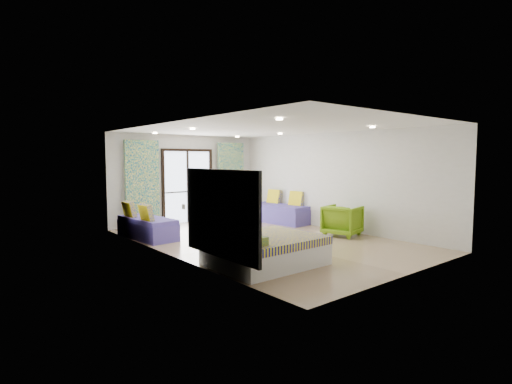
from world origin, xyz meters
TOP-DOWN VIEW (x-y plane):
  - floor at (0.00, 0.00)m, footprint 5.00×7.50m
  - ceiling at (0.00, 0.00)m, footprint 5.00×7.50m
  - wall_back at (0.00, 3.75)m, footprint 5.00×0.01m
  - wall_front at (0.00, -3.75)m, footprint 5.00×0.01m
  - wall_left at (-2.50, 0.00)m, footprint 0.01×7.50m
  - wall_right at (2.50, 0.00)m, footprint 0.01×7.50m
  - balcony_door at (0.00, 3.72)m, footprint 1.76×0.08m
  - balcony_rail at (0.00, 3.73)m, footprint 1.52×0.03m
  - curtain_left at (-1.55, 3.57)m, footprint 1.00×0.10m
  - curtain_right at (1.55, 3.57)m, footprint 1.00×0.10m
  - downlight_a at (-1.40, -2.00)m, footprint 0.12×0.12m
  - downlight_b at (1.40, -2.00)m, footprint 0.12×0.12m
  - downlight_c at (-1.40, 1.00)m, footprint 0.12×0.12m
  - downlight_d at (1.40, 1.00)m, footprint 0.12×0.12m
  - downlight_e at (-1.40, 3.00)m, footprint 0.12×0.12m
  - downlight_f at (1.40, 3.00)m, footprint 0.12×0.12m
  - headboard at (-2.46, -1.69)m, footprint 0.06×2.10m
  - switch_plate at (-2.47, -0.44)m, footprint 0.02×0.10m
  - bed at (-1.48, -1.69)m, footprint 1.95×1.59m
  - daybed_left at (-2.12, 2.06)m, footprint 0.86×1.90m
  - daybed_right at (2.12, 1.79)m, footprint 0.94×2.06m
  - coffee_table at (-0.20, 2.45)m, footprint 0.60×0.60m
  - vase at (-0.21, 2.44)m, footprint 0.21×0.21m
  - armchair at (1.91, -0.82)m, footprint 0.97×1.01m

SIDE VIEW (x-z plane):
  - floor at x=0.00m, z-range -0.01..0.01m
  - bed at x=-1.48m, z-range -0.05..0.62m
  - daybed_left at x=-2.12m, z-range -0.17..0.74m
  - daybed_right at x=2.12m, z-range -0.19..0.80m
  - coffee_table at x=-0.20m, z-range 0.01..0.70m
  - armchair at x=1.91m, z-range 0.00..0.86m
  - vase at x=-0.21m, z-range 0.40..0.57m
  - balcony_rail at x=0.00m, z-range 0.93..0.97m
  - headboard at x=-2.46m, z-range 0.30..1.80m
  - switch_plate at x=-2.47m, z-range 1.00..1.10m
  - curtain_left at x=-1.55m, z-range 0.00..2.50m
  - curtain_right at x=1.55m, z-range 0.00..2.50m
  - balcony_door at x=0.00m, z-range 0.12..2.40m
  - wall_back at x=0.00m, z-range 0.00..2.70m
  - wall_front at x=0.00m, z-range 0.00..2.70m
  - wall_left at x=-2.50m, z-range 0.00..2.70m
  - wall_right at x=2.50m, z-range 0.00..2.70m
  - downlight_a at x=-1.40m, z-range 2.66..2.68m
  - downlight_b at x=1.40m, z-range 2.66..2.68m
  - downlight_c at x=-1.40m, z-range 2.66..2.68m
  - downlight_d at x=1.40m, z-range 2.66..2.68m
  - downlight_e at x=-1.40m, z-range 2.66..2.68m
  - downlight_f at x=1.40m, z-range 2.66..2.68m
  - ceiling at x=0.00m, z-range 2.70..2.71m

